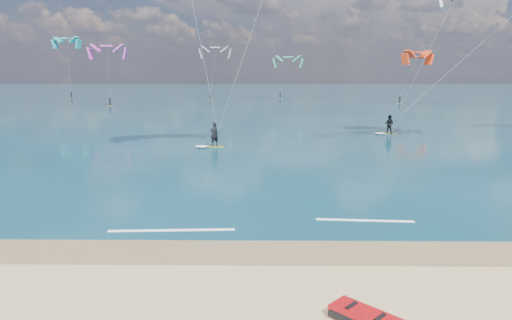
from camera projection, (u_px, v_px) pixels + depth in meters
The scene contains 7 objects.
ground at pixel (248, 126), 52.27m from camera, with size 320.00×320.00×0.00m, color tan.
wet_sand_strip at pixel (215, 251), 15.97m from camera, with size 320.00×2.40×0.01m, color brown.
sea at pixel (255, 96), 115.07m from camera, with size 320.00×200.00×0.04m, color #0B3440.
kitesurfer_main at pixel (223, 11), 31.53m from camera, with size 10.54×10.85×20.03m.
kitesurfer_far at pixel (437, 53), 40.75m from camera, with size 12.53×9.17×15.17m.
shoreline_foam at pixel (261, 226), 18.47m from camera, with size 12.42×1.82×0.01m.
distant_kites at pixel (204, 75), 90.04m from camera, with size 76.16×25.86×13.09m.
Camera 1 is at (1.61, -12.03, 6.22)m, focal length 32.00 mm.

